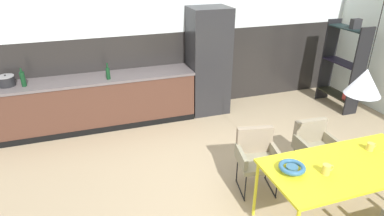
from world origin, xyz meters
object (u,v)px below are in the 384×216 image
(dining_table, at_px, (347,168))
(armchair_facing_counter, at_px, (314,142))
(refrigerator_column, at_px, (208,62))
(fruit_bowl, at_px, (292,168))
(armchair_by_stool, at_px, (257,152))
(mug_white_ceramic, at_px, (326,169))
(open_shelf_unit, at_px, (343,64))
(mug_tall_blue, at_px, (370,147))
(pendant_lamp_over_table_near, at_px, (365,82))
(bottle_oil_tall, at_px, (23,79))
(bottle_vinegar_dark, at_px, (108,73))
(cooking_pot, at_px, (6,81))

(dining_table, distance_m, armchair_facing_counter, 0.94)
(refrigerator_column, height_order, fruit_bowl, refrigerator_column)
(armchair_by_stool, height_order, mug_white_ceramic, mug_white_ceramic)
(mug_white_ceramic, xyz_separation_m, open_shelf_unit, (2.45, 2.59, 0.06))
(mug_tall_blue, bearing_deg, pendant_lamp_over_table_near, -165.54)
(mug_tall_blue, bearing_deg, armchair_by_stool, 146.23)
(armchair_by_stool, distance_m, fruit_bowl, 0.82)
(mug_tall_blue, distance_m, bottle_oil_tall, 4.87)
(mug_tall_blue, xyz_separation_m, bottle_vinegar_dark, (-2.58, 2.89, 0.19))
(armchair_by_stool, xyz_separation_m, mug_white_ceramic, (0.26, -0.89, 0.30))
(pendant_lamp_over_table_near, bearing_deg, armchair_by_stool, 126.52)
(cooking_pot, relative_size, bottle_oil_tall, 0.86)
(armchair_facing_counter, height_order, bottle_oil_tall, bottle_oil_tall)
(mug_white_ceramic, bearing_deg, bottle_oil_tall, 134.20)
(bottle_oil_tall, distance_m, pendant_lamp_over_table_near, 4.65)
(fruit_bowl, bearing_deg, cooking_pot, 134.03)
(refrigerator_column, distance_m, bottle_vinegar_dark, 1.80)
(refrigerator_column, xyz_separation_m, mug_white_ceramic, (0.03, -3.24, -0.16))
(open_shelf_unit, bearing_deg, dining_table, -40.00)
(bottle_oil_tall, relative_size, pendant_lamp_over_table_near, 0.21)
(refrigerator_column, height_order, armchair_by_stool, refrigerator_column)
(mug_tall_blue, height_order, cooking_pot, cooking_pot)
(armchair_facing_counter, bearing_deg, pendant_lamp_over_table_near, 73.63)
(bottle_oil_tall, distance_m, bottle_vinegar_dark, 1.27)
(bottle_oil_tall, bearing_deg, dining_table, -42.43)
(armchair_by_stool, height_order, bottle_oil_tall, bottle_oil_tall)
(dining_table, bearing_deg, refrigerator_column, 96.28)
(fruit_bowl, xyz_separation_m, cooking_pot, (-3.04, 3.14, 0.16))
(armchair_by_stool, bearing_deg, mug_white_ceramic, 116.90)
(refrigerator_column, height_order, mug_white_ceramic, refrigerator_column)
(pendant_lamp_over_table_near, bearing_deg, bottle_oil_tall, 137.95)
(bottle_vinegar_dark, bearing_deg, pendant_lamp_over_table_near, -54.38)
(fruit_bowl, height_order, mug_tall_blue, mug_tall_blue)
(armchair_facing_counter, distance_m, cooking_pot, 4.63)
(dining_table, bearing_deg, fruit_bowl, 172.89)
(armchair_by_stool, relative_size, mug_white_ceramic, 6.10)
(cooking_pot, bearing_deg, mug_tall_blue, -36.79)
(mug_white_ceramic, distance_m, cooking_pot, 4.68)
(dining_table, distance_m, mug_white_ceramic, 0.34)
(armchair_facing_counter, bearing_deg, bottle_oil_tall, -28.75)
(cooking_pot, bearing_deg, armchair_facing_counter, -30.82)
(refrigerator_column, relative_size, armchair_facing_counter, 2.58)
(armchair_by_stool, relative_size, bottle_vinegar_dark, 2.95)
(armchair_facing_counter, bearing_deg, open_shelf_unit, -135.12)
(mug_tall_blue, bearing_deg, mug_white_ceramic, -164.60)
(mug_white_ceramic, xyz_separation_m, bottle_oil_tall, (-3.09, 3.18, 0.20))
(mug_white_ceramic, bearing_deg, open_shelf_unit, 46.57)
(fruit_bowl, xyz_separation_m, open_shelf_unit, (2.76, 2.45, 0.06))
(dining_table, height_order, cooking_pot, cooking_pot)
(fruit_bowl, distance_m, pendant_lamp_over_table_near, 1.06)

